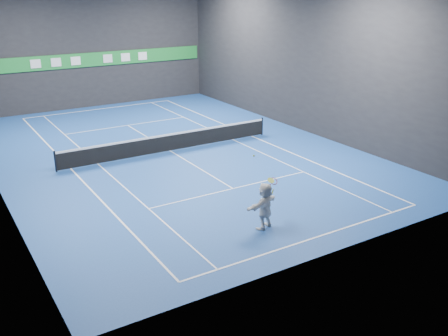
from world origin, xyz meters
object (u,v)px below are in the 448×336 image
tennis_ball (254,156)px  tennis_racket (273,182)px  tennis_net (170,142)px  player (265,206)px

tennis_ball → tennis_racket: tennis_ball is taller
tennis_net → tennis_racket: 10.31m
tennis_ball → tennis_racket: size_ratio=0.10×
player → tennis_racket: (0.39, 0.05, 0.83)m
tennis_ball → tennis_racket: 1.39m
tennis_net → player: bearing=-96.0°
tennis_racket → player: bearing=-173.0°
player → tennis_racket: size_ratio=2.61×
player → tennis_net: (1.08, 10.26, -0.36)m
tennis_racket → tennis_net: bearing=86.1°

